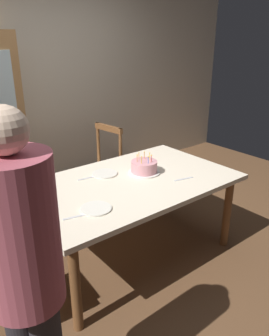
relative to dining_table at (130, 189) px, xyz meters
The scene contains 11 objects.
ground 0.65m from the dining_table, ahead, with size 6.40×6.40×0.00m, color brown.
back_wall 1.96m from the dining_table, 90.00° to the left, with size 6.40×0.10×2.60m, color beige.
dining_table is the anchor object (origin of this frame).
birthday_cake 0.24m from the dining_table, 14.91° to the left, with size 0.28×0.28×0.18m.
plate_near_celebrant 0.55m from the dining_table, 153.46° to the right, with size 0.22×0.22×0.01m, color silver.
plate_far_side 0.27m from the dining_table, 110.00° to the left, with size 0.22×0.22×0.01m, color silver.
fork_near_celebrant 0.70m from the dining_table, 158.66° to the right, with size 0.18×0.02×0.01m, color silver.
fork_far_side 0.37m from the dining_table, 134.03° to the left, with size 0.18×0.02×0.01m, color silver.
fork_near_guest 0.46m from the dining_table, 35.21° to the right, with size 0.18×0.02×0.01m, color silver.
chair_spindle_back 0.91m from the dining_table, 74.99° to the left, with size 0.50×0.50×0.95m.
person_celebrant 1.49m from the dining_table, 145.08° to the right, with size 0.32×0.32×1.63m.
Camera 1 is at (-1.54, -2.00, 1.84)m, focal length 35.48 mm.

